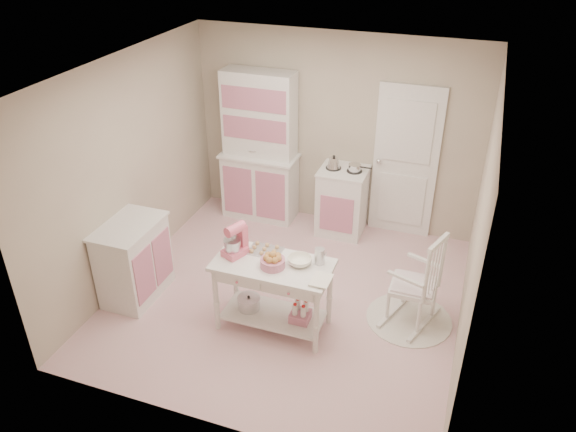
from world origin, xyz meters
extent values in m
plane|color=pink|center=(0.00, 0.00, 0.00)|extent=(3.80, 3.80, 0.00)
cube|color=white|center=(0.00, 0.00, 2.60)|extent=(3.80, 3.80, 0.04)
cube|color=beige|center=(0.00, 1.90, 1.30)|extent=(3.80, 0.04, 2.60)
cube|color=beige|center=(0.00, -1.90, 1.30)|extent=(3.80, 0.04, 2.60)
cube|color=beige|center=(-1.90, 0.00, 1.30)|extent=(0.04, 3.80, 2.60)
cube|color=beige|center=(1.90, 0.00, 1.30)|extent=(0.04, 3.80, 2.60)
cube|color=white|center=(0.95, 1.87, 1.02)|extent=(0.82, 0.05, 2.04)
cube|color=white|center=(-0.99, 1.66, 1.04)|extent=(1.06, 0.50, 2.08)
cube|color=white|center=(0.21, 1.61, 0.46)|extent=(0.62, 0.57, 0.92)
cube|color=white|center=(-1.63, -0.53, 0.46)|extent=(0.54, 0.84, 0.92)
cylinder|color=white|center=(1.39, 0.05, 0.01)|extent=(0.92, 0.92, 0.01)
cube|color=white|center=(1.39, 0.05, 0.55)|extent=(0.69, 0.84, 1.10)
cube|color=white|center=(0.03, -0.52, 0.40)|extent=(1.20, 0.60, 0.80)
cube|color=#EC6381|center=(-0.39, -0.50, 0.97)|extent=(0.29, 0.34, 0.34)
cube|color=silver|center=(-0.12, -0.34, 0.81)|extent=(0.34, 0.24, 0.02)
cylinder|color=#C4708D|center=(0.05, -0.57, 0.85)|extent=(0.25, 0.25, 0.09)
imported|color=white|center=(0.29, -0.44, 0.84)|extent=(0.24, 0.24, 0.08)
cylinder|color=silver|center=(0.47, -0.36, 0.89)|extent=(0.10, 0.10, 0.17)
imported|color=white|center=(0.48, -0.64, 0.81)|extent=(0.19, 0.25, 0.02)
camera|label=1|loc=(1.72, -4.83, 4.02)|focal=35.00mm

